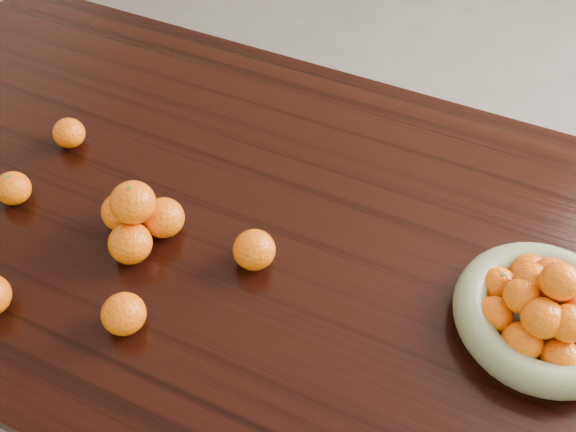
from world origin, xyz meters
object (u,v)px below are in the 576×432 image
at_px(orange_pyramid, 137,218).
at_px(loose_orange_0, 13,188).
at_px(dining_table, 277,260).
at_px(fruit_bowl, 544,312).

xyz_separation_m(orange_pyramid, loose_orange_0, (-0.27, -0.02, -0.02)).
relative_size(dining_table, orange_pyramid, 13.18).
relative_size(dining_table, fruit_bowl, 7.03).
relative_size(fruit_bowl, loose_orange_0, 4.24).
bearing_deg(orange_pyramid, loose_orange_0, -175.08).
bearing_deg(fruit_bowl, orange_pyramid, -170.69).
height_order(dining_table, fruit_bowl, fruit_bowl).
xyz_separation_m(fruit_bowl, orange_pyramid, (-0.69, -0.11, 0.01)).
distance_m(fruit_bowl, orange_pyramid, 0.70).
bearing_deg(dining_table, loose_orange_0, -164.07).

